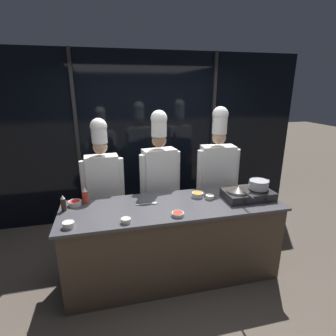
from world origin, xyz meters
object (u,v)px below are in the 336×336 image
chef_sous (160,172)px  prep_bowl_chili_flakes (178,214)px  prep_bowl_carrots (198,194)px  serving_spoon_slotted (151,203)px  frying_pan (239,189)px  prep_bowl_noodles (126,220)px  prep_bowl_onion (68,224)px  portable_stove (248,194)px  squeeze_bottle_chili (85,196)px  prep_bowl_bell_pepper (75,203)px  prep_bowl_rice (210,197)px  chef_line (217,168)px  chef_head (103,178)px  squeeze_bottle_soy (63,203)px  stock_pot (259,184)px

chef_sous → prep_bowl_chili_flakes: bearing=80.9°
prep_bowl_carrots → serving_spoon_slotted: 0.57m
frying_pan → prep_bowl_noodles: (-1.30, -0.24, -0.11)m
prep_bowl_onion → portable_stove: bearing=6.2°
squeeze_bottle_chili → prep_bowl_bell_pepper: size_ratio=1.33×
prep_bowl_rice → prep_bowl_onion: 1.55m
squeeze_bottle_chili → chef_line: chef_line is taller
prep_bowl_bell_pepper → chef_head: bearing=55.4°
prep_bowl_onion → squeeze_bottle_soy: bearing=103.3°
squeeze_bottle_chili → prep_bowl_chili_flakes: size_ratio=1.42×
frying_pan → prep_bowl_rice: size_ratio=4.63×
portable_stove → prep_bowl_rice: 0.45m
prep_bowl_onion → prep_bowl_rice: bearing=11.3°
chef_sous → chef_line: bearing=170.3°
frying_pan → chef_sous: chef_sous is taller
frying_pan → prep_bowl_chili_flakes: size_ratio=3.66×
portable_stove → squeeze_bottle_chili: squeeze_bottle_chili is taller
prep_bowl_carrots → chef_line: chef_line is taller
portable_stove → frying_pan: (-0.13, -0.00, 0.08)m
portable_stove → prep_bowl_noodles: (-1.43, -0.25, -0.03)m
squeeze_bottle_soy → chef_line: (1.95, 0.51, 0.09)m
portable_stove → prep_bowl_carrots: (-0.56, 0.18, -0.02)m
prep_bowl_rice → prep_bowl_chili_flakes: size_ratio=0.79×
portable_stove → prep_bowl_carrots: size_ratio=4.13×
stock_pot → squeeze_bottle_chili: stock_pot is taller
squeeze_bottle_soy → chef_sous: (1.14, 0.52, 0.10)m
prep_bowl_bell_pepper → squeeze_bottle_chili: bearing=18.2°
prep_bowl_bell_pepper → prep_bowl_carrots: bearing=-3.8°
chef_sous → chef_line: (0.82, -0.01, -0.00)m
stock_pot → chef_sous: (-1.04, 0.68, 0.02)m
frying_pan → serving_spoon_slotted: (-1.00, 0.11, -0.13)m
prep_bowl_onion → prep_bowl_noodles: 0.53m
chef_head → chef_line: 1.55m
stock_pot → prep_bowl_bell_pepper: stock_pot is taller
prep_bowl_onion → chef_head: 0.98m
frying_pan → chef_line: chef_line is taller
prep_bowl_rice → prep_bowl_onion: prep_bowl_onion is taller
prep_bowl_bell_pepper → chef_line: bearing=12.3°
chef_sous → serving_spoon_slotted: bearing=60.3°
prep_bowl_rice → serving_spoon_slotted: (-0.69, 0.02, -0.02)m
prep_bowl_chili_flakes → chef_head: chef_head is taller
prep_bowl_bell_pepper → serving_spoon_slotted: (0.82, -0.16, -0.02)m
prep_bowl_onion → prep_bowl_noodles: prep_bowl_onion is taller
squeeze_bottle_chili → serving_spoon_slotted: bearing=-15.2°
prep_bowl_noodles → serving_spoon_slotted: 0.47m
serving_spoon_slotted → chef_sous: size_ratio=0.13×
prep_bowl_rice → serving_spoon_slotted: size_ratio=0.41×
frying_pan → prep_bowl_onion: 1.85m
serving_spoon_slotted → prep_bowl_onion: bearing=-158.7°
squeeze_bottle_chili → stock_pot: bearing=-8.8°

